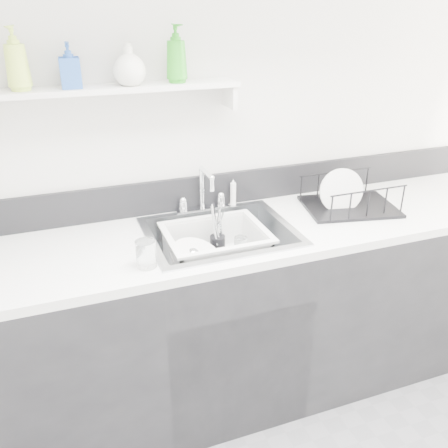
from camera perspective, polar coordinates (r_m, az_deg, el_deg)
name	(u,v)px	position (r m, az deg, el deg)	size (l,w,h in m)	color
room_shell	(339,74)	(1.15, 13.70, 17.13)	(3.50, 3.00, 2.60)	silver
counter_run	(220,318)	(2.32, -0.44, -11.24)	(3.20, 0.62, 0.92)	black
backsplash	(199,192)	(2.31, -3.00, 3.88)	(3.20, 0.02, 0.16)	black
sink	(220,250)	(2.12, -0.47, -3.14)	(0.64, 0.52, 0.20)	silver
faucet	(203,199)	(2.27, -2.58, 2.97)	(0.26, 0.18, 0.23)	silver
side_sprayer	(233,193)	(2.32, 1.11, 3.79)	(0.03, 0.03, 0.14)	white
wall_shelf	(119,90)	(2.03, -12.53, 15.45)	(1.00, 0.16, 0.12)	silver
wash_tub	(216,248)	(2.12, -0.99, -2.92)	(0.45, 0.36, 0.17)	white
plate_stack	(198,262)	(2.09, -3.20, -4.63)	(0.28, 0.27, 0.11)	white
utensil_cup	(217,243)	(2.20, -0.79, -2.28)	(0.07, 0.07, 0.24)	black
ladle	(205,262)	(2.08, -2.27, -4.55)	(0.25, 0.09, 0.07)	silver
tumbler_in_tub	(241,246)	(2.19, 2.05, -2.68)	(0.06, 0.06, 0.09)	white
tumbler_counter	(146,254)	(1.81, -9.37, -3.57)	(0.08, 0.08, 0.11)	white
dish_rack	(351,194)	(2.38, 14.98, 3.56)	(0.43, 0.32, 0.15)	black
bowl_small	(241,263)	(2.11, 2.03, -4.73)	(0.11, 0.11, 0.03)	white
soap_bottle_a	(16,59)	(1.99, -23.74, 17.74)	(0.09, 0.09, 0.23)	#C2E650
soap_bottle_b	(69,65)	(1.99, -18.09, 17.69)	(0.08, 0.08, 0.17)	#2450A4
soap_bottle_c	(129,64)	(2.00, -11.36, 18.38)	(0.13, 0.13, 0.17)	silver
soap_bottle_d	(176,54)	(2.05, -5.77, 19.70)	(0.09, 0.09, 0.23)	#259A1B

